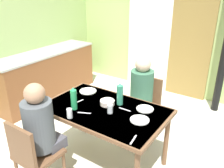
% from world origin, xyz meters
% --- Properties ---
extents(ground_plane, '(6.34, 6.34, 0.00)m').
position_xyz_m(ground_plane, '(0.00, 0.00, 0.00)').
color(ground_plane, beige).
extents(wall_back, '(4.18, 0.10, 2.67)m').
position_xyz_m(wall_back, '(0.00, 2.44, 1.33)').
color(wall_back, '#A2BD6C').
rests_on(wall_back, ground_plane).
extents(wall_left, '(0.10, 3.66, 2.67)m').
position_xyz_m(wall_left, '(-1.99, 0.61, 1.33)').
color(wall_left, '#A0BC71').
rests_on(wall_left, ground_plane).
extents(door_wooden, '(0.80, 0.05, 2.00)m').
position_xyz_m(door_wooden, '(0.51, 2.36, 1.00)').
color(door_wooden, olive).
rests_on(door_wooden, ground_plane).
extents(curtain_panel, '(0.90, 0.03, 2.24)m').
position_xyz_m(curtain_panel, '(-0.30, 2.34, 1.12)').
color(curtain_panel, white).
rests_on(curtain_panel, ground_plane).
extents(kitchen_counter, '(0.61, 2.08, 0.91)m').
position_xyz_m(kitchen_counter, '(-1.66, 0.82, 0.45)').
color(kitchen_counter, brown).
rests_on(kitchen_counter, ground_plane).
extents(dining_table, '(1.40, 0.87, 0.75)m').
position_xyz_m(dining_table, '(0.34, -0.06, 0.68)').
color(dining_table, brown).
rests_on(dining_table, ground_plane).
extents(chair_near_diner, '(0.40, 0.40, 0.87)m').
position_xyz_m(chair_near_diner, '(0.02, -0.85, 0.50)').
color(chair_near_diner, brown).
rests_on(chair_near_diner, ground_plane).
extents(chair_far_diner, '(0.40, 0.40, 0.87)m').
position_xyz_m(chair_far_diner, '(0.46, 0.72, 0.50)').
color(chair_far_diner, brown).
rests_on(chair_far_diner, ground_plane).
extents(person_near_diner, '(0.30, 0.37, 0.77)m').
position_xyz_m(person_near_diner, '(0.02, -0.72, 0.78)').
color(person_near_diner, '#4B4B54').
rests_on(person_near_diner, ground_plane).
extents(person_far_diner, '(0.30, 0.37, 0.77)m').
position_xyz_m(person_far_diner, '(0.46, 0.59, 0.78)').
color(person_far_diner, '#306C49').
rests_on(person_far_diner, ground_plane).
extents(water_bottle_green_near, '(0.07, 0.07, 0.27)m').
position_xyz_m(water_bottle_green_near, '(0.42, 0.12, 0.88)').
color(water_bottle_green_near, '#328968').
rests_on(water_bottle_green_near, dining_table).
extents(water_bottle_green_far, '(0.07, 0.07, 0.26)m').
position_xyz_m(water_bottle_green_far, '(0.06, -0.26, 0.88)').
color(water_bottle_green_far, '#269B57').
rests_on(water_bottle_green_far, dining_table).
extents(serving_bowl_center, '(0.17, 0.17, 0.05)m').
position_xyz_m(serving_bowl_center, '(0.31, 0.03, 0.78)').
color(serving_bowl_center, silver).
rests_on(serving_bowl_center, dining_table).
extents(dinner_plate_near_left, '(0.19, 0.19, 0.01)m').
position_xyz_m(dinner_plate_near_left, '(0.73, 0.17, 0.76)').
color(dinner_plate_near_left, white).
rests_on(dinner_plate_near_left, dining_table).
extents(dinner_plate_near_right, '(0.22, 0.22, 0.01)m').
position_xyz_m(dinner_plate_near_right, '(-0.11, 0.18, 0.76)').
color(dinner_plate_near_right, white).
rests_on(dinner_plate_near_right, dining_table).
extents(dinner_plate_far_center, '(0.20, 0.20, 0.01)m').
position_xyz_m(dinner_plate_far_center, '(0.79, -0.07, 0.76)').
color(dinner_plate_far_center, white).
rests_on(dinner_plate_far_center, dining_table).
extents(drinking_glass_by_near_diner, '(0.06, 0.06, 0.10)m').
position_xyz_m(drinking_glass_by_near_diner, '(0.15, -0.43, 0.80)').
color(drinking_glass_by_near_diner, silver).
rests_on(drinking_glass_by_near_diner, dining_table).
extents(drinking_glass_by_far_diner, '(0.06, 0.06, 0.10)m').
position_xyz_m(drinking_glass_by_far_diner, '(0.45, -0.11, 0.80)').
color(drinking_glass_by_far_diner, silver).
rests_on(drinking_glass_by_far_diner, dining_table).
extents(cutlery_knife_near, '(0.15, 0.02, 0.00)m').
position_xyz_m(cutlery_knife_near, '(0.54, 0.04, 0.76)').
color(cutlery_knife_near, silver).
rests_on(cutlery_knife_near, dining_table).
extents(cutlery_fork_near, '(0.04, 0.15, 0.00)m').
position_xyz_m(cutlery_fork_near, '(0.90, -0.39, 0.76)').
color(cutlery_fork_near, silver).
rests_on(cutlery_fork_near, dining_table).
extents(cutlery_knife_far, '(0.14, 0.08, 0.00)m').
position_xyz_m(cutlery_knife_far, '(0.21, -0.27, 0.76)').
color(cutlery_knife_far, silver).
rests_on(cutlery_knife_far, dining_table).
extents(cutlery_fork_far, '(0.04, 0.15, 0.00)m').
position_xyz_m(cutlery_fork_far, '(-0.02, -0.11, 0.76)').
color(cutlery_fork_far, silver).
rests_on(cutlery_fork_far, dining_table).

